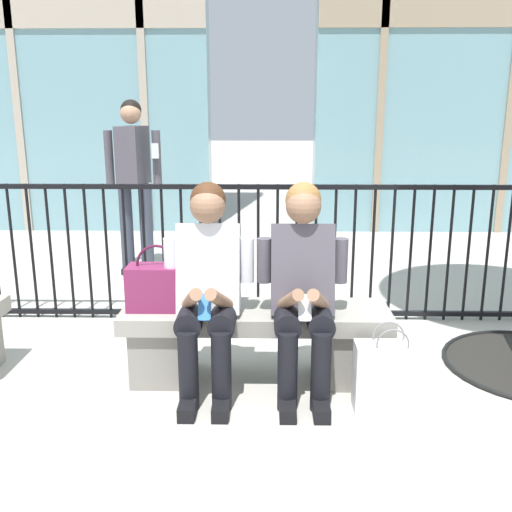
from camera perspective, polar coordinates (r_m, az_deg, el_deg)
name	(u,v)px	position (r m, az deg, el deg)	size (l,w,h in m)	color
ground_plane	(256,378)	(3.60, -0.03, -12.05)	(60.00, 60.00, 0.00)	#B2ADA3
stone_bench	(256,337)	(3.49, -0.03, -8.06)	(1.60, 0.44, 0.45)	gray
seated_person_with_phone	(208,283)	(3.25, -4.83, -2.67)	(0.52, 0.66, 1.21)	black
seated_person_companion	(303,283)	(3.25, 4.70, -2.72)	(0.52, 0.66, 1.21)	black
handbag_on_bench	(158,286)	(3.43, -9.78, -3.00)	(0.36, 0.19, 0.39)	#7A234C
shopping_bag	(388,376)	(3.25, 13.09, -11.60)	(0.37, 0.16, 0.49)	white
bystander_at_railing	(134,174)	(5.81, -12.12, 8.05)	(0.55, 0.41, 1.71)	#383D4C
plaza_railing	(258,252)	(4.40, 0.22, 0.36)	(8.53, 0.04, 1.07)	black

